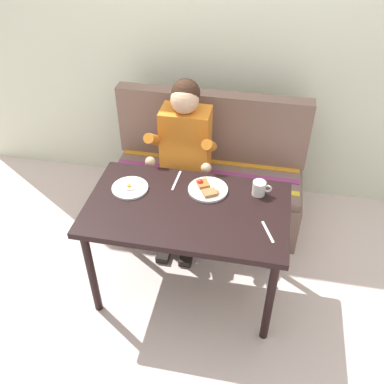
{
  "coord_description": "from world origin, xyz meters",
  "views": [
    {
      "loc": [
        0.4,
        -1.88,
        2.4
      ],
      "look_at": [
        0.0,
        0.15,
        0.72
      ],
      "focal_mm": 40.5,
      "sensor_mm": 36.0,
      "label": 1
    }
  ],
  "objects_px": {
    "fork": "(268,232)",
    "plate_breakfast": "(208,189)",
    "couch": "(207,182)",
    "table": "(187,217)",
    "coffee_mug": "(259,188)",
    "plate_eggs": "(130,188)",
    "person": "(184,148)",
    "knife": "(177,180)"
  },
  "relations": [
    {
      "from": "fork",
      "to": "plate_breakfast",
      "type": "bearing_deg",
      "value": 118.84
    },
    {
      "from": "plate_breakfast",
      "to": "couch",
      "type": "bearing_deg",
      "value": 98.93
    },
    {
      "from": "table",
      "to": "fork",
      "type": "height_order",
      "value": "fork"
    },
    {
      "from": "coffee_mug",
      "to": "table",
      "type": "bearing_deg",
      "value": -153.99
    },
    {
      "from": "couch",
      "to": "plate_breakfast",
      "type": "xyz_separation_m",
      "value": [
        0.09,
        -0.6,
        0.41
      ]
    },
    {
      "from": "fork",
      "to": "couch",
      "type": "bearing_deg",
      "value": 94.54
    },
    {
      "from": "plate_eggs",
      "to": "fork",
      "type": "xyz_separation_m",
      "value": [
        0.86,
        -0.22,
        -0.01
      ]
    },
    {
      "from": "table",
      "to": "coffee_mug",
      "type": "xyz_separation_m",
      "value": [
        0.4,
        0.2,
        0.13
      ]
    },
    {
      "from": "person",
      "to": "plate_eggs",
      "type": "bearing_deg",
      "value": -115.39
    },
    {
      "from": "coffee_mug",
      "to": "fork",
      "type": "distance_m",
      "value": 0.34
    },
    {
      "from": "coffee_mug",
      "to": "knife",
      "type": "relative_size",
      "value": 0.59
    },
    {
      "from": "plate_eggs",
      "to": "coffee_mug",
      "type": "distance_m",
      "value": 0.79
    },
    {
      "from": "person",
      "to": "knife",
      "type": "height_order",
      "value": "person"
    },
    {
      "from": "knife",
      "to": "plate_eggs",
      "type": "bearing_deg",
      "value": -150.19
    },
    {
      "from": "plate_eggs",
      "to": "fork",
      "type": "bearing_deg",
      "value": -14.48
    },
    {
      "from": "fork",
      "to": "plate_eggs",
      "type": "bearing_deg",
      "value": 141.83
    },
    {
      "from": "plate_eggs",
      "to": "fork",
      "type": "distance_m",
      "value": 0.89
    },
    {
      "from": "person",
      "to": "plate_eggs",
      "type": "distance_m",
      "value": 0.55
    },
    {
      "from": "couch",
      "to": "person",
      "type": "distance_m",
      "value": 0.47
    },
    {
      "from": "couch",
      "to": "knife",
      "type": "distance_m",
      "value": 0.68
    },
    {
      "from": "person",
      "to": "fork",
      "type": "distance_m",
      "value": 0.95
    },
    {
      "from": "fork",
      "to": "knife",
      "type": "bearing_deg",
      "value": 125.31
    },
    {
      "from": "coffee_mug",
      "to": "fork",
      "type": "bearing_deg",
      "value": -77.09
    },
    {
      "from": "table",
      "to": "knife",
      "type": "relative_size",
      "value": 6.0
    },
    {
      "from": "couch",
      "to": "coffee_mug",
      "type": "bearing_deg",
      "value": -54.53
    },
    {
      "from": "table",
      "to": "person",
      "type": "relative_size",
      "value": 0.99
    },
    {
      "from": "couch",
      "to": "person",
      "type": "bearing_deg",
      "value": -129.55
    },
    {
      "from": "table",
      "to": "coffee_mug",
      "type": "relative_size",
      "value": 10.17
    },
    {
      "from": "plate_breakfast",
      "to": "knife",
      "type": "xyz_separation_m",
      "value": [
        -0.21,
        0.06,
        -0.01
      ]
    },
    {
      "from": "person",
      "to": "fork",
      "type": "xyz_separation_m",
      "value": [
        0.62,
        -0.72,
        -0.01
      ]
    },
    {
      "from": "couch",
      "to": "knife",
      "type": "xyz_separation_m",
      "value": [
        -0.12,
        -0.53,
        0.4
      ]
    },
    {
      "from": "table",
      "to": "couch",
      "type": "bearing_deg",
      "value": 90.0
    },
    {
      "from": "person",
      "to": "plate_eggs",
      "type": "xyz_separation_m",
      "value": [
        -0.23,
        -0.49,
        -0.0
      ]
    },
    {
      "from": "plate_breakfast",
      "to": "plate_eggs",
      "type": "distance_m",
      "value": 0.48
    },
    {
      "from": "plate_eggs",
      "to": "coffee_mug",
      "type": "height_order",
      "value": "coffee_mug"
    },
    {
      "from": "fork",
      "to": "coffee_mug",
      "type": "bearing_deg",
      "value": 79.22
    },
    {
      "from": "plate_breakfast",
      "to": "fork",
      "type": "distance_m",
      "value": 0.48
    },
    {
      "from": "table",
      "to": "fork",
      "type": "bearing_deg",
      "value": -14.83
    },
    {
      "from": "plate_breakfast",
      "to": "fork",
      "type": "relative_size",
      "value": 1.44
    },
    {
      "from": "table",
      "to": "coffee_mug",
      "type": "height_order",
      "value": "coffee_mug"
    },
    {
      "from": "plate_breakfast",
      "to": "coffee_mug",
      "type": "relative_size",
      "value": 2.07
    },
    {
      "from": "plate_eggs",
      "to": "person",
      "type": "bearing_deg",
      "value": 64.61
    }
  ]
}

